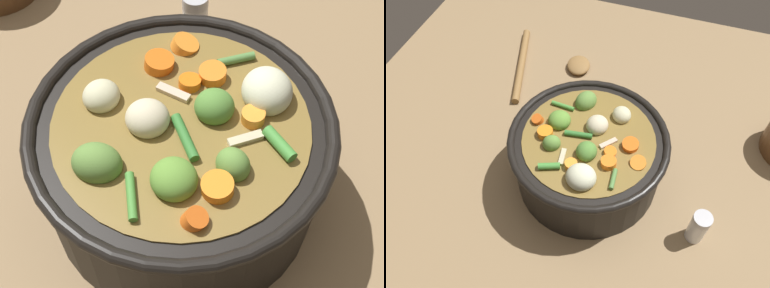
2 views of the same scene
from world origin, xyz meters
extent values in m
plane|color=#8C704C|center=(0.00, 0.00, 0.00)|extent=(1.10, 1.10, 0.00)
cylinder|color=black|center=(0.00, 0.00, 0.06)|extent=(0.26, 0.26, 0.11)
torus|color=black|center=(0.00, 0.00, 0.11)|extent=(0.28, 0.28, 0.01)
cylinder|color=olive|center=(0.00, 0.00, 0.06)|extent=(0.23, 0.23, 0.11)
ellipsoid|color=#609537|center=(0.02, 0.06, 0.12)|extent=(0.05, 0.05, 0.03)
ellipsoid|color=#618E3C|center=(-0.03, 0.05, 0.12)|extent=(0.04, 0.04, 0.03)
ellipsoid|color=#608B3D|center=(0.08, 0.03, 0.12)|extent=(0.05, 0.05, 0.04)
ellipsoid|color=#538938|center=(-0.03, -0.01, 0.12)|extent=(0.05, 0.04, 0.03)
cylinder|color=orange|center=(-0.02, 0.07, 0.12)|extent=(0.04, 0.04, 0.02)
cylinder|color=orange|center=(-0.06, 0.01, 0.12)|extent=(0.02, 0.02, 0.02)
cylinder|color=orange|center=(0.01, 0.09, 0.12)|extent=(0.03, 0.03, 0.02)
cylinder|color=orange|center=(0.01, -0.07, 0.12)|extent=(0.03, 0.03, 0.02)
cylinder|color=orange|center=(-0.04, -0.05, 0.12)|extent=(0.04, 0.04, 0.02)
cylinder|color=orange|center=(-0.02, -0.09, 0.12)|extent=(0.03, 0.03, 0.02)
cylinder|color=orange|center=(-0.02, -0.04, 0.12)|extent=(0.03, 0.03, 0.01)
ellipsoid|color=beige|center=(0.03, -0.01, 0.12)|extent=(0.05, 0.05, 0.03)
ellipsoid|color=beige|center=(-0.08, -0.01, 0.12)|extent=(0.05, 0.05, 0.04)
ellipsoid|color=beige|center=(0.06, -0.04, 0.12)|extent=(0.05, 0.05, 0.03)
cylinder|color=#46933B|center=(-0.08, 0.04, 0.12)|extent=(0.02, 0.04, 0.01)
cylinder|color=#478D37|center=(0.05, 0.07, 0.12)|extent=(0.01, 0.04, 0.01)
cylinder|color=#357730|center=(0.00, 0.02, 0.12)|extent=(0.02, 0.05, 0.01)
cylinder|color=#51823F|center=(-0.06, -0.06, 0.12)|extent=(0.04, 0.01, 0.01)
cube|color=beige|center=(-0.05, 0.03, 0.12)|extent=(0.03, 0.01, 0.01)
cube|color=beige|center=(0.00, -0.03, 0.12)|extent=(0.03, 0.03, 0.01)
ellipsoid|color=olive|center=(0.27, 0.11, 0.01)|extent=(0.08, 0.07, 0.02)
cylinder|color=olive|center=(0.24, 0.24, 0.01)|extent=(0.23, 0.09, 0.02)
cylinder|color=silver|center=(-0.06, -0.21, 0.03)|extent=(0.03, 0.03, 0.06)
cylinder|color=#B7B7BC|center=(-0.06, -0.21, 0.06)|extent=(0.03, 0.03, 0.01)
camera|label=1|loc=(0.05, 0.29, 0.50)|focal=52.72mm
camera|label=2|loc=(-0.38, -0.11, 0.63)|focal=36.35mm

